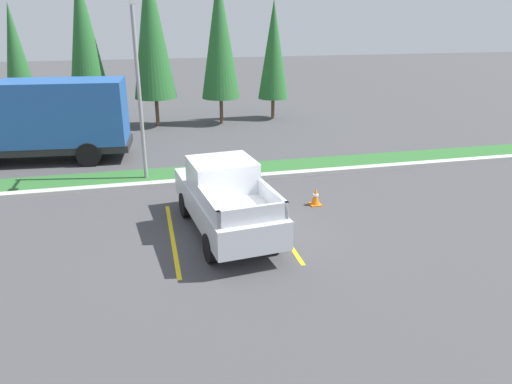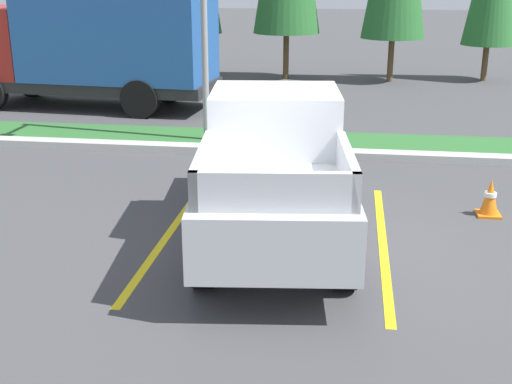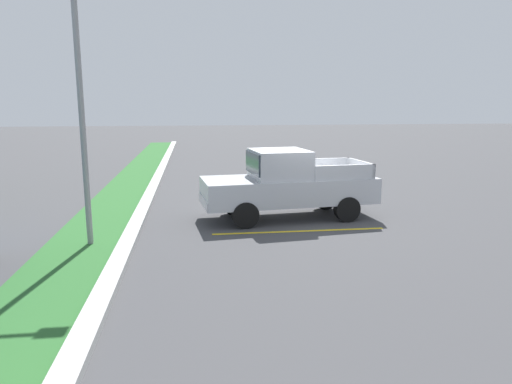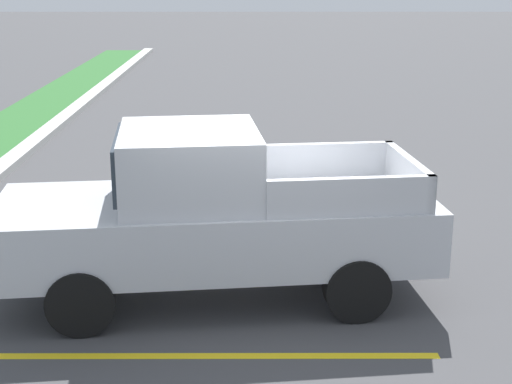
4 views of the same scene
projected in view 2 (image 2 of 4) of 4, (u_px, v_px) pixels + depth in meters
The scene contains 8 objects.
ground_plane at pixel (267, 250), 9.20m from camera, with size 120.00×120.00×0.00m, color #424244.
parking_line_near at pixel (170, 232), 9.84m from camera, with size 0.12×4.80×0.01m, color yellow.
parking_line_far at pixel (383, 243), 9.43m from camera, with size 0.12×4.80×0.01m, color yellow.
curb_strip at pixel (297, 152), 13.87m from camera, with size 56.00×0.40×0.15m, color #B2B2AD.
grass_median at pixel (301, 141), 14.92m from camera, with size 56.00×1.80×0.06m, color #2D662D.
pickup_truck_main at pixel (275, 168), 9.36m from camera, with size 2.47×5.40×2.10m.
cargo_truck_distant at pixel (96, 40), 18.21m from camera, with size 6.96×2.96×3.40m.
traffic_cone at pixel (490, 198), 10.42m from camera, with size 0.36×0.36×0.60m.
Camera 2 is at (1.04, -8.40, 3.68)m, focal length 46.77 mm.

